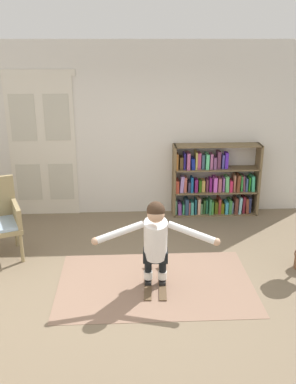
% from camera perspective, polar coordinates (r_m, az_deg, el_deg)
% --- Properties ---
extents(ground_plane, '(7.20, 7.20, 0.00)m').
position_cam_1_polar(ground_plane, '(5.46, -0.36, -12.78)').
color(ground_plane, '#75634D').
extents(back_wall, '(6.00, 0.10, 2.90)m').
position_cam_1_polar(back_wall, '(7.35, -1.30, 8.10)').
color(back_wall, silver).
rests_on(back_wall, ground).
extents(double_door, '(1.22, 0.05, 2.45)m').
position_cam_1_polar(double_door, '(7.47, -13.70, 6.01)').
color(double_door, beige).
rests_on(double_door, ground).
extents(rug, '(2.44, 1.58, 0.01)m').
position_cam_1_polar(rug, '(5.59, 0.96, -11.90)').
color(rug, '#886956').
rests_on(rug, ground).
extents(bookshelf, '(1.48, 0.30, 1.24)m').
position_cam_1_polar(bookshelf, '(7.53, 8.51, 0.99)').
color(bookshelf, brown).
rests_on(bookshelf, ground).
extents(skis_pair, '(0.32, 0.83, 0.07)m').
position_cam_1_polar(skis_pair, '(5.60, 0.96, -11.57)').
color(skis_pair, brown).
rests_on(skis_pair, rug).
extents(person_skier, '(1.45, 0.58, 1.12)m').
position_cam_1_polar(person_skier, '(5.14, 1.01, -6.11)').
color(person_skier, white).
rests_on(person_skier, skis_pair).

